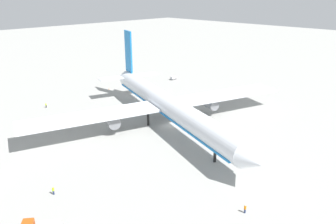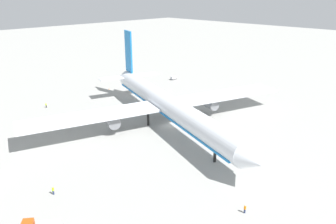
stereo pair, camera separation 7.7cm
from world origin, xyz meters
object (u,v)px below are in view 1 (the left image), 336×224
(ground_worker_3, at_px, (245,209))
(traffic_cone_0, at_px, (109,89))
(airliner, at_px, (166,104))
(baggage_cart_0, at_px, (173,78))
(ground_worker_0, at_px, (53,191))
(ground_worker_2, at_px, (46,105))

(ground_worker_3, height_order, traffic_cone_0, ground_worker_3)
(airliner, distance_m, baggage_cart_0, 53.00)
(baggage_cart_0, xyz_separation_m, ground_worker_0, (44.88, -79.81, 0.06))
(airliner, distance_m, ground_worker_0, 42.08)
(ground_worker_2, distance_m, ground_worker_3, 78.83)
(baggage_cart_0, height_order, traffic_cone_0, baggage_cart_0)
(ground_worker_3, relative_size, traffic_cone_0, 3.02)
(traffic_cone_0, bearing_deg, airliner, -12.77)
(ground_worker_2, height_order, traffic_cone_0, ground_worker_2)
(ground_worker_0, bearing_deg, ground_worker_3, 36.09)
(traffic_cone_0, bearing_deg, ground_worker_0, -43.79)
(traffic_cone_0, bearing_deg, ground_worker_2, -83.71)
(ground_worker_3, distance_m, traffic_cone_0, 86.82)
(baggage_cart_0, xyz_separation_m, ground_worker_2, (-4.46, -57.60, 0.01))
(ground_worker_0, height_order, ground_worker_3, ground_worker_0)
(ground_worker_0, bearing_deg, baggage_cart_0, 119.35)
(baggage_cart_0, relative_size, ground_worker_3, 2.13)
(baggage_cart_0, bearing_deg, traffic_cone_0, -104.33)
(baggage_cart_0, xyz_separation_m, traffic_cone_0, (-7.55, -29.55, -0.56))
(ground_worker_2, bearing_deg, ground_worker_3, -0.52)
(ground_worker_2, relative_size, traffic_cone_0, 3.02)
(baggage_cart_0, height_order, ground_worker_3, ground_worker_3)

